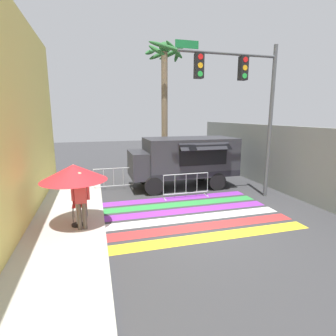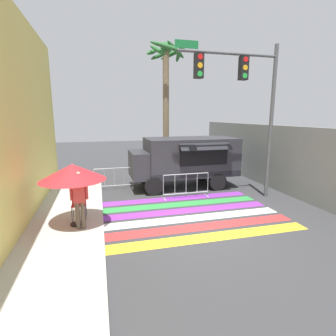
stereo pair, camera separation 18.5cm
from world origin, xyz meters
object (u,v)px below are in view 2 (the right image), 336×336
Objects in this scene: palm_tree at (166,85)px; barricade_front at (186,186)px; barricade_side at (114,179)px; food_truck at (183,158)px; folding_chair at (79,201)px; patio_umbrella at (73,172)px; traffic_signal_pole at (244,91)px; vendor_person at (79,196)px.

barricade_front is at bearing -94.19° from palm_tree.
food_truck is at bearing -6.50° from barricade_side.
folding_chair is at bearing -145.45° from food_truck.
traffic_signal_pole is at bearing 12.29° from patio_umbrella.
traffic_signal_pole is 3.18× the size of patio_umbrella.
food_truck reaches higher than folding_chair.
vendor_person reaches higher than barricade_side.
folding_chair is at bearing -160.35° from barricade_front.
vendor_person is 0.95× the size of barricade_side.
vendor_person is at bearing -105.66° from barricade_side.
patio_umbrella is 4.72m from barricade_side.
folding_chair is 0.12× the size of palm_tree.
patio_umbrella is 1.31m from folding_chair.
barricade_front is at bearing -102.92° from food_truck.
vendor_person is 4.82m from barricade_side.
patio_umbrella reaches higher than folding_chair.
barricade_front is at bearing -35.31° from barricade_side.
traffic_signal_pole is at bearing 21.77° from vendor_person.
traffic_signal_pole is 3.55× the size of vendor_person.
vendor_person is at bearing -121.99° from palm_tree.
food_truck reaches higher than patio_umbrella.
patio_umbrella is at bearing -124.08° from palm_tree.
traffic_signal_pole is 3.07× the size of barricade_front.
folding_chair is 0.50× the size of barricade_side.
food_truck reaches higher than barricade_front.
food_truck is at bearing 48.77° from vendor_person.
palm_tree is at bearing 56.74° from folding_chair.
folding_chair is 1.06m from vendor_person.
barricade_front is at bearing 22.64° from folding_chair.
barricade_side reaches higher than folding_chair.
palm_tree is (4.71, 6.42, 4.58)m from folding_chair.
traffic_signal_pole is 3.36× the size of barricade_side.
patio_umbrella is at bearing -153.63° from barricade_front.
folding_chair is at bearing -173.06° from traffic_signal_pole.
vendor_person reaches higher than barricade_front.
folding_chair is 0.53× the size of vendor_person.
food_truck is 6.29m from vendor_person.
barricade_side is (-2.96, 2.10, -0.01)m from barricade_front.
barricade_side is at bearing 144.69° from barricade_front.
vendor_person is at bearing -149.46° from barricade_front.
barricade_front is (-0.39, -1.71, -0.94)m from food_truck.
vendor_person is at bearing -164.73° from traffic_signal_pole.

